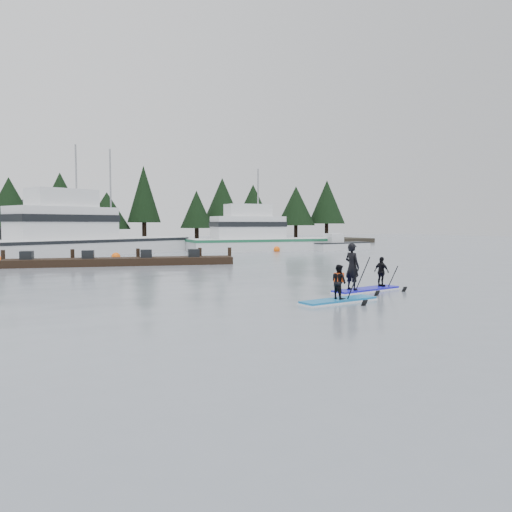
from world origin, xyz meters
name	(u,v)px	position (x,y,z in m)	size (l,w,h in m)	color
ground	(333,296)	(0.00, 0.00, 0.00)	(160.00, 160.00, 0.00)	slate
far_shore	(105,244)	(0.00, 42.00, 0.30)	(70.00, 8.00, 0.60)	#2D281E
treeline	(105,247)	(0.00, 42.00, 0.00)	(60.00, 4.00, 8.00)	black
fishing_boat_large	(82,245)	(-4.38, 29.06, 0.78)	(18.63, 11.60, 10.16)	silver
fishing_boat_medium	(261,244)	(11.94, 27.80, 0.62)	(15.14, 5.82, 8.75)	silver
skiff	(341,246)	(19.52, 25.21, 0.37)	(6.34, 1.90, 0.74)	silver
floating_dock	(122,262)	(-3.77, 16.94, 0.23)	(13.83, 1.84, 0.46)	black
buoy_c	(277,251)	(12.45, 25.67, 0.00)	(0.64, 0.64, 0.64)	#F85D0C
buoy_b	(116,259)	(-3.00, 22.26, 0.00)	(0.64, 0.64, 0.64)	#F85D0C
paddleboard_solo	(339,290)	(-0.66, -1.20, 0.42)	(2.95, 1.13, 1.77)	#1268A9
paddleboard_duo	(363,274)	(1.78, 0.49, 0.68)	(3.17, 1.39, 2.37)	#1714C0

